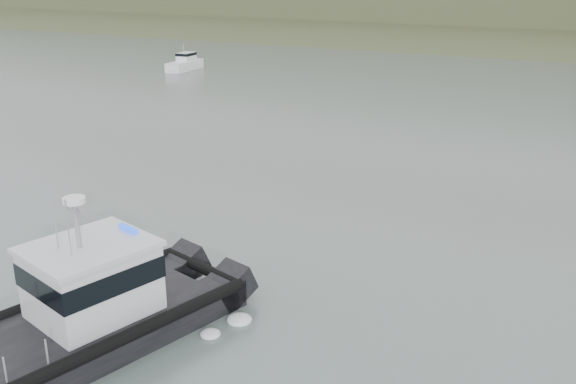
# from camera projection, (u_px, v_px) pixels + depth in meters

# --- Properties ---
(ground) EXTENTS (400.00, 400.00, 0.00)m
(ground) POSITION_uv_depth(u_px,v_px,m) (193.00, 319.00, 21.20)
(ground) COLOR slate
(ground) RESTS_ON ground
(patrol_boat) EXTENTS (6.22, 10.80, 4.95)m
(patrol_boat) POSITION_uv_depth(u_px,v_px,m) (86.00, 308.00, 19.42)
(patrol_boat) COLOR black
(patrol_boat) RESTS_ON ground
(motorboat) EXTENTS (2.36, 5.65, 3.02)m
(motorboat) POSITION_uv_depth(u_px,v_px,m) (185.00, 63.00, 72.97)
(motorboat) COLOR silver
(motorboat) RESTS_ON ground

